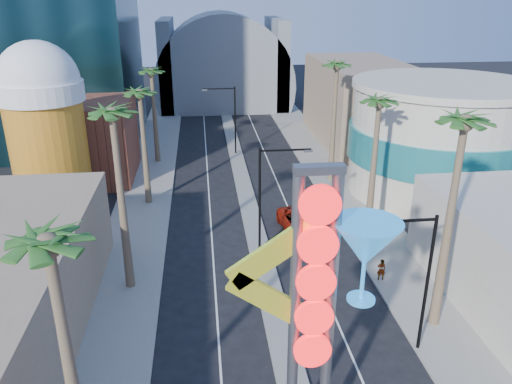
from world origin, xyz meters
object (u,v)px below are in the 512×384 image
object	(u,v)px
pedestrian_a	(381,270)
pedestrian_b	(388,228)
neon_sign	(334,294)
red_pickup	(301,223)

from	to	relation	value
pedestrian_a	pedestrian_b	xyz separation A→B (m)	(2.64, 5.84, 0.07)
neon_sign	pedestrian_a	bearing A→B (deg)	60.55
red_pickup	pedestrian_a	size ratio (longest dim) A/B	3.87
neon_sign	pedestrian_b	xyz separation A→B (m)	(9.34, 17.70, -6.32)
red_pickup	neon_sign	bearing A→B (deg)	-104.51
neon_sign	pedestrian_a	world-z (taller)	neon_sign
red_pickup	pedestrian_a	distance (m)	8.67
neon_sign	red_pickup	bearing A→B (deg)	81.79
neon_sign	red_pickup	distance (m)	20.85
pedestrian_a	pedestrian_b	distance (m)	6.41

